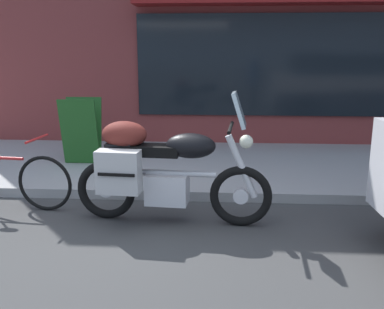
{
  "coord_description": "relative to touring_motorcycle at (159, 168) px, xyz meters",
  "views": [
    {
      "loc": [
        1.07,
        -3.73,
        1.78
      ],
      "look_at": [
        0.78,
        0.76,
        0.7
      ],
      "focal_mm": 39.98,
      "sensor_mm": 36.0,
      "label": 1
    }
  ],
  "objects": [
    {
      "name": "touring_motorcycle",
      "position": [
        0.0,
        0.0,
        0.0
      ],
      "size": [
        2.1,
        0.62,
        1.4
      ],
      "color": "black",
      "rests_on": "ground_plane"
    },
    {
      "name": "ground_plane",
      "position": [
        -0.44,
        -0.54,
        -0.61
      ],
      "size": [
        80.0,
        80.0,
        0.0
      ],
      "primitive_type": "plane",
      "color": "#3A3A3A"
    },
    {
      "name": "parked_bicycle",
      "position": [
        -1.89,
        0.32,
        -0.25
      ],
      "size": [
        1.71,
        0.48,
        0.91
      ],
      "color": "black",
      "rests_on": "ground_plane"
    },
    {
      "name": "sandwich_board_sign",
      "position": [
        -1.46,
        1.99,
        0.01
      ],
      "size": [
        0.55,
        0.42,
        0.99
      ],
      "color": "#1E511E",
      "rests_on": "sidewalk_curb"
    }
  ]
}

